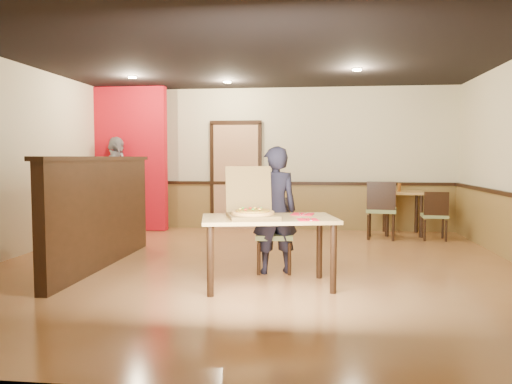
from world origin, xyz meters
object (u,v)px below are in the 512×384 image
diner_chair (274,231)px  diner (275,210)px  main_table (269,227)px  side_chair_left (381,208)px  condiment (399,187)px  side_table (402,201)px  pizza_box (252,211)px  side_chair_right (435,214)px  passerby (116,185)px

diner_chair → diner: size_ratio=0.59×
main_table → side_chair_left: size_ratio=1.57×
condiment → side_table: bearing=10.7°
pizza_box → condiment: size_ratio=4.87×
side_chair_right → condiment: condiment is taller
side_chair_left → passerby: passerby is taller
main_table → passerby: size_ratio=0.87×
diner_chair → passerby: bearing=132.2°
main_table → diner: (0.01, 0.66, 0.12)m
passerby → pizza_box: 4.84m
passerby → condiment: bearing=-92.5°
side_chair_left → condiment: size_ratio=6.70×
diner_chair → side_chair_right: bearing=39.2°
side_chair_left → passerby: (-4.92, 0.30, 0.36)m
side_chair_right → pizza_box: 4.42m
diner → passerby: size_ratio=0.86×
side_table → diner: size_ratio=0.51×
diner_chair → pizza_box: 0.92m
side_table → passerby: size_ratio=0.44×
side_table → main_table: bearing=-117.7°
side_chair_right → side_table: 0.77m
main_table → side_table: 4.55m
side_table → pizza_box: (-2.30, -4.06, 0.23)m
diner → passerby: passerby is taller
main_table → condiment: 4.51m
side_table → diner: bearing=-122.0°
pizza_box → diner: bearing=58.1°
main_table → side_table: bearing=50.2°
diner_chair → passerby: size_ratio=0.50×
diner_chair → passerby: (-3.26, 2.89, 0.41)m
main_table → pizza_box: pizza_box is taller
side_table → passerby: (-5.39, -0.33, 0.29)m
main_table → diner: diner is taller
diner_chair → side_chair_left: (1.67, 2.59, 0.05)m
main_table → condiment: condiment is taller
diner_chair → condiment: bearing=51.1°
main_table → condiment: bearing=50.8°
side_chair_right → passerby: size_ratio=0.47×
pizza_box → main_table: bearing=-6.4°
diner_chair → diner: 0.32m
diner_chair → side_chair_left: 3.08m
passerby → diner: bearing=-138.6°
side_chair_right → side_table: side_chair_right is taller
side_chair_right → side_table: bearing=-49.4°
side_table → diner_chair: bearing=-123.5°
side_chair_right → condiment: bearing=-45.0°
diner → pizza_box: 0.72m
side_chair_right → condiment: size_ratio=5.59×
main_table → diner_chair: diner_chair is taller
diner_chair → passerby: 4.38m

